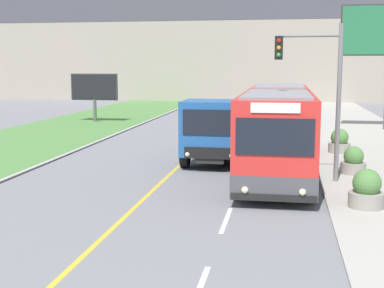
{
  "coord_description": "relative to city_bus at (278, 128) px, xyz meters",
  "views": [
    {
      "loc": [
        4.22,
        -1.34,
        4.09
      ],
      "look_at": [
        1.1,
        16.55,
        1.4
      ],
      "focal_mm": 50.0,
      "sensor_mm": 36.0,
      "label": 1
    }
  ],
  "objects": [
    {
      "name": "dump_truck",
      "position": [
        -2.53,
        0.59,
        -0.29
      ],
      "size": [
        2.53,
        6.65,
        2.69
      ],
      "color": "black",
      "rests_on": "ground_plane"
    },
    {
      "name": "city_bus",
      "position": [
        0.0,
        0.0,
        0.0
      ],
      "size": [
        2.63,
        12.93,
        3.18
      ],
      "color": "red",
      "rests_on": "ground_plane"
    },
    {
      "name": "planter_round_second",
      "position": [
        2.82,
        -0.96,
        -1.09
      ],
      "size": [
        0.92,
        0.92,
        1.03
      ],
      "color": "gray",
      "rests_on": "sidewalk_right"
    },
    {
      "name": "traffic_light_mast",
      "position": [
        1.38,
        -2.43,
        1.88
      ],
      "size": [
        2.28,
        0.32,
        5.47
      ],
      "color": "slate",
      "rests_on": "ground_plane"
    },
    {
      "name": "billboard_small",
      "position": [
        -13.3,
        15.55,
        0.8
      ],
      "size": [
        3.44,
        0.24,
        3.47
      ],
      "color": "#59595B",
      "rests_on": "ground_plane"
    },
    {
      "name": "planter_round_third",
      "position": [
        2.78,
        3.91,
        -1.05
      ],
      "size": [
        1.0,
        1.0,
        1.11
      ],
      "color": "gray",
      "rests_on": "sidewalk_right"
    },
    {
      "name": "planter_round_near",
      "position": [
        2.6,
        -5.83,
        -1.05
      ],
      "size": [
        1.0,
        1.0,
        1.11
      ],
      "color": "gray",
      "rests_on": "sidewalk_right"
    },
    {
      "name": "car_distant",
      "position": [
        -2.49,
        15.86,
        -0.93
      ],
      "size": [
        1.8,
        4.3,
        1.45
      ],
      "color": "maroon",
      "rests_on": "ground_plane"
    }
  ]
}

